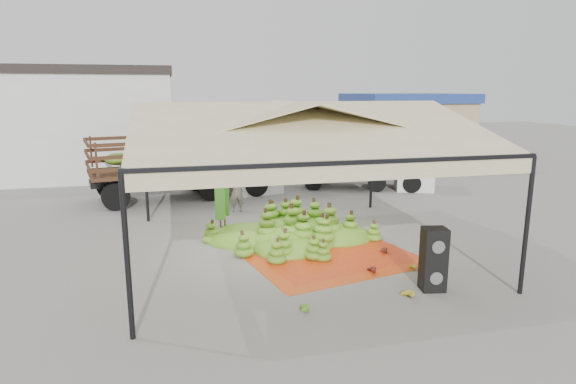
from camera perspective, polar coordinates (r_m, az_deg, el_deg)
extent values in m
plane|color=slate|center=(13.34, 0.73, -6.82)|extent=(90.00, 90.00, 0.00)
cylinder|color=black|center=(8.72, -18.53, -7.43)|extent=(0.10, 0.10, 3.00)
cylinder|color=black|center=(11.29, 26.45, -3.68)|extent=(0.10, 0.10, 3.00)
cylinder|color=black|center=(16.47, -16.51, 1.70)|extent=(0.10, 0.10, 3.00)
cylinder|color=black|center=(17.97, 9.89, 2.85)|extent=(0.10, 0.10, 3.00)
pyramid|color=beige|center=(12.65, 0.77, 8.35)|extent=(8.00, 8.00, 1.00)
cube|color=black|center=(12.70, 0.76, 6.10)|extent=(8.00, 8.00, 0.08)
cube|color=beige|center=(12.72, 0.76, 5.30)|extent=(8.00, 8.00, 0.36)
cube|color=silver|center=(27.14, -28.64, 6.74)|extent=(14.00, 6.00, 5.00)
cube|color=black|center=(27.09, -29.22, 12.42)|extent=(14.30, 6.30, 0.40)
cube|color=tan|center=(28.58, 13.72, 6.64)|extent=(6.00, 5.00, 3.60)
cube|color=navy|center=(28.47, 13.93, 10.75)|extent=(6.30, 5.30, 0.50)
cube|color=#DA4114|center=(12.83, 4.18, -7.61)|extent=(4.58, 4.44, 0.01)
cube|color=red|center=(13.46, 4.04, -6.65)|extent=(4.71, 4.85, 0.01)
ellipsoid|color=#49851B|center=(14.13, 0.64, -3.43)|extent=(5.34, 4.49, 1.09)
ellipsoid|color=gold|center=(12.25, 14.32, -8.53)|extent=(0.41, 0.35, 0.17)
ellipsoid|color=gold|center=(10.63, 13.76, -11.61)|extent=(0.56, 0.49, 0.22)
ellipsoid|color=#521812|center=(13.30, 10.88, -6.63)|extent=(0.59, 0.56, 0.21)
ellipsoid|color=#561913|center=(11.85, 9.54, -8.95)|extent=(0.48, 0.41, 0.20)
ellipsoid|color=#407A19|center=(9.78, 1.42, -13.42)|extent=(0.53, 0.46, 0.21)
ellipsoid|color=#4F7518|center=(12.30, -3.42, 4.10)|extent=(0.24, 0.24, 0.20)
ellipsoid|color=#4F7518|center=(12.65, 3.29, 4.33)|extent=(0.24, 0.24, 0.20)
cube|color=black|center=(11.13, 16.75, -9.34)|extent=(0.58, 0.53, 0.70)
cube|color=black|center=(10.90, 16.98, -5.89)|extent=(0.58, 0.53, 0.70)
imported|color=gray|center=(17.29, -6.14, 0.04)|extent=(0.58, 0.42, 1.48)
cube|color=#482B18|center=(19.83, -14.46, 2.54)|extent=(6.00, 3.66, 0.13)
cube|color=silver|center=(20.83, -4.47, 3.64)|extent=(2.47, 2.82, 2.57)
cylinder|color=black|center=(18.57, -19.75, -0.52)|extent=(1.05, 0.53, 1.01)
cylinder|color=black|center=(20.76, -20.43, 0.69)|extent=(1.05, 0.53, 1.01)
cylinder|color=black|center=(19.24, -9.12, 0.46)|extent=(1.05, 0.53, 1.01)
cylinder|color=black|center=(21.36, -10.85, 1.54)|extent=(1.05, 0.53, 1.01)
cylinder|color=black|center=(19.85, -3.86, 0.94)|extent=(1.05, 0.53, 1.01)
cylinder|color=black|center=(21.91, -6.05, 1.95)|extent=(1.05, 0.53, 1.01)
ellipsoid|color=#497C19|center=(19.75, -14.55, 4.14)|extent=(4.79, 2.88, 0.78)
cube|color=#CFCB17|center=(19.81, -13.02, 5.55)|extent=(2.64, 2.64, 0.28)
cube|color=#4F341A|center=(21.77, 7.25, 2.92)|extent=(4.73, 3.40, 0.10)
cube|color=white|center=(21.95, 14.70, 2.93)|extent=(2.13, 2.33, 1.98)
cylinder|color=black|center=(21.06, 2.99, 1.27)|extent=(0.82, 0.52, 0.78)
cylinder|color=black|center=(22.75, 3.31, 2.07)|extent=(0.82, 0.52, 0.78)
cylinder|color=black|center=(21.05, 10.49, 1.08)|extent=(0.82, 0.52, 0.78)
cylinder|color=black|center=(22.74, 10.25, 1.90)|extent=(0.82, 0.52, 0.78)
cylinder|color=black|center=(21.19, 14.45, 0.97)|extent=(0.82, 0.52, 0.78)
cylinder|color=black|center=(22.87, 13.92, 1.79)|extent=(0.82, 0.52, 0.78)
ellipsoid|color=#5B7F1A|center=(21.71, 7.28, 4.05)|extent=(3.77, 2.68, 0.60)
cube|color=#F0AB1A|center=(21.67, 8.44, 4.92)|extent=(2.22, 2.22, 0.21)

